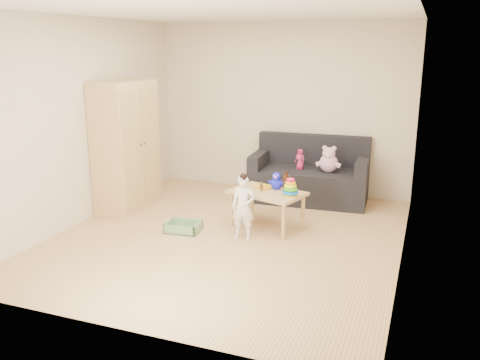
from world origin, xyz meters
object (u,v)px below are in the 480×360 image
at_px(wardrobe, 126,146).
at_px(sofa, 309,185).
at_px(toddler, 243,208).
at_px(play_table, 267,209).

relative_size(wardrobe, sofa, 1.06).
bearing_deg(toddler, wardrobe, 156.48).
relative_size(wardrobe, play_table, 1.98).
distance_m(sofa, toddler, 1.81).
bearing_deg(wardrobe, sofa, 28.50).
distance_m(sofa, play_table, 1.34).
xyz_separation_m(sofa, toddler, (-0.39, -1.77, 0.14)).
xyz_separation_m(wardrobe, toddler, (1.92, -0.51, -0.52)).
bearing_deg(toddler, sofa, 69.05).
height_order(sofa, play_table, same).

